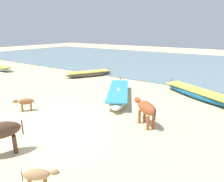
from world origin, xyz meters
The scene contains 8 objects.
ground centered at (0.00, 0.00, 0.00)m, with size 80.00×80.00×0.00m, color beige.
sea_water centered at (0.00, 18.55, 0.04)m, with size 60.00×20.00×0.08m, color slate.
fishing_boat_1 centered at (3.81, 6.90, 0.26)m, with size 4.54×3.13×0.66m.
fishing_boat_2 centered at (-4.72, 7.69, 0.22)m, with size 2.62×3.73×0.60m.
fishing_boat_4 centered at (0.27, 4.39, 0.27)m, with size 3.33×4.74×0.70m.
calf_near_tan centered at (2.48, -2.34, 0.40)m, with size 0.75×0.65×0.55m.
calf_far_brown centered at (-2.20, 0.41, 0.43)m, with size 0.70×0.80×0.59m.
cow_second_adult_rust centered at (2.97, 2.16, 0.71)m, with size 1.39×1.05×0.98m.
Camera 1 is at (6.13, -4.64, 3.57)m, focal length 33.20 mm.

